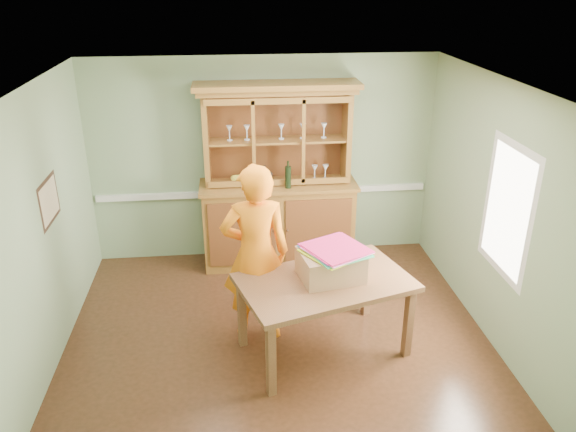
{
  "coord_description": "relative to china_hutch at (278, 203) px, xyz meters",
  "views": [
    {
      "loc": [
        -0.43,
        -5.07,
        3.64
      ],
      "look_at": [
        0.16,
        0.4,
        1.23
      ],
      "focal_mm": 35.0,
      "sensor_mm": 36.0,
      "label": 1
    }
  ],
  "objects": [
    {
      "name": "wall_front",
      "position": [
        -0.17,
        -3.73,
        0.51
      ],
      "size": [
        4.5,
        0.0,
        4.5
      ],
      "primitive_type": "plane",
      "rotation": [
        -1.57,
        0.0,
        0.0
      ],
      "color": "gray",
      "rests_on": "floor"
    },
    {
      "name": "kite_stack",
      "position": [
        0.37,
        -2.0,
        0.3
      ],
      "size": [
        0.69,
        0.69,
        0.06
      ],
      "rotation": [
        0.0,
        0.0,
        0.47
      ],
      "color": "#1DED78",
      "rests_on": "cardboard_box"
    },
    {
      "name": "dining_table",
      "position": [
        0.28,
        -2.04,
        -0.1
      ],
      "size": [
        1.89,
        1.44,
        0.83
      ],
      "rotation": [
        0.0,
        0.0,
        0.3
      ],
      "color": "brown",
      "rests_on": "floor"
    },
    {
      "name": "wall_back",
      "position": [
        -0.17,
        0.27,
        0.51
      ],
      "size": [
        4.5,
        0.0,
        4.5
      ],
      "primitive_type": "plane",
      "rotation": [
        1.57,
        0.0,
        0.0
      ],
      "color": "gray",
      "rests_on": "floor"
    },
    {
      "name": "framed_map",
      "position": [
        -2.4,
        -1.43,
        0.71
      ],
      "size": [
        0.03,
        0.6,
        0.46
      ],
      "color": "#341F14",
      "rests_on": "wall_left"
    },
    {
      "name": "cardboard_box",
      "position": [
        0.34,
        -1.99,
        0.13
      ],
      "size": [
        0.67,
        0.58,
        0.28
      ],
      "primitive_type": "cube",
      "rotation": [
        0.0,
        0.0,
        0.18
      ],
      "color": "#A17253",
      "rests_on": "dining_table"
    },
    {
      "name": "wall_left",
      "position": [
        -2.42,
        -1.73,
        0.51
      ],
      "size": [
        0.0,
        4.0,
        4.0
      ],
      "primitive_type": "plane",
      "rotation": [
        1.57,
        0.0,
        1.57
      ],
      "color": "gray",
      "rests_on": "floor"
    },
    {
      "name": "floor",
      "position": [
        -0.17,
        -1.73,
        -0.84
      ],
      "size": [
        4.5,
        4.5,
        0.0
      ],
      "primitive_type": "plane",
      "color": "#4D2B18",
      "rests_on": "ground"
    },
    {
      "name": "person",
      "position": [
        -0.38,
        -1.69,
        0.14
      ],
      "size": [
        0.73,
        0.5,
        1.95
      ],
      "primitive_type": "imported",
      "rotation": [
        0.0,
        0.0,
        3.19
      ],
      "color": "orange",
      "rests_on": "floor"
    },
    {
      "name": "chair_rail",
      "position": [
        -0.17,
        0.25,
        0.06
      ],
      "size": [
        4.41,
        0.05,
        0.08
      ],
      "primitive_type": "cube",
      "color": "silver",
      "rests_on": "wall_back"
    },
    {
      "name": "china_hutch",
      "position": [
        0.0,
        0.0,
        0.0
      ],
      "size": [
        2.04,
        0.67,
        2.4
      ],
      "color": "brown",
      "rests_on": "floor"
    },
    {
      "name": "ceiling",
      "position": [
        -0.17,
        -1.73,
        1.86
      ],
      "size": [
        4.5,
        4.5,
        0.0
      ],
      "primitive_type": "plane",
      "rotation": [
        3.14,
        0.0,
        0.0
      ],
      "color": "white",
      "rests_on": "wall_back"
    },
    {
      "name": "wall_right",
      "position": [
        2.08,
        -1.73,
        0.51
      ],
      "size": [
        0.0,
        4.0,
        4.0
      ],
      "primitive_type": "plane",
      "rotation": [
        1.57,
        0.0,
        -1.57
      ],
      "color": "gray",
      "rests_on": "floor"
    },
    {
      "name": "window_panel",
      "position": [
        2.06,
        -2.03,
        0.66
      ],
      "size": [
        0.03,
        0.96,
        1.36
      ],
      "color": "silver",
      "rests_on": "wall_right"
    }
  ]
}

